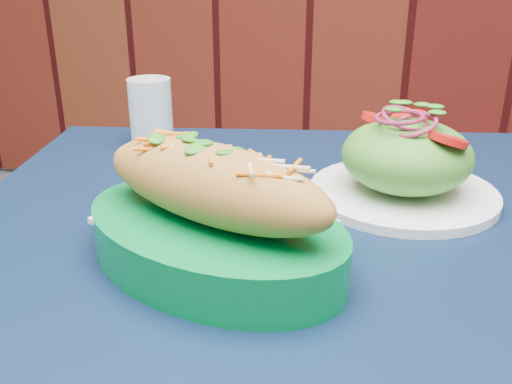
# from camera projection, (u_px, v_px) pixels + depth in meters

# --- Properties ---
(cafe_table) EXTENTS (0.94, 0.94, 0.75)m
(cafe_table) POSITION_uv_depth(u_px,v_px,m) (293.00, 298.00, 0.67)
(cafe_table) COLOR black
(cafe_table) RESTS_ON ground
(banh_mi_basket) EXTENTS (0.34, 0.28, 0.13)m
(banh_mi_basket) POSITION_uv_depth(u_px,v_px,m) (213.00, 216.00, 0.55)
(banh_mi_basket) COLOR #007432
(banh_mi_basket) RESTS_ON cafe_table
(salad_plate) EXTENTS (0.24, 0.24, 0.12)m
(salad_plate) POSITION_uv_depth(u_px,v_px,m) (406.00, 163.00, 0.71)
(salad_plate) COLOR white
(salad_plate) RESTS_ON cafe_table
(water_glass) EXTENTS (0.07, 0.07, 0.11)m
(water_glass) POSITION_uv_depth(u_px,v_px,m) (151.00, 113.00, 0.90)
(water_glass) COLOR silver
(water_glass) RESTS_ON cafe_table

